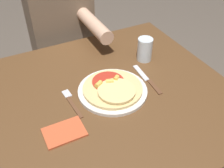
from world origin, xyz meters
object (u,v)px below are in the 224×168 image
(plate, at_px, (112,90))
(knife, at_px, (147,79))
(pizza, at_px, (113,88))
(drinking_glass, at_px, (145,49))
(fork, at_px, (71,102))
(dining_table, at_px, (113,112))
(person_diner, at_px, (63,37))

(plate, relative_size, knife, 1.29)
(pizza, xyz_separation_m, drinking_glass, (0.25, 0.15, 0.03))
(fork, distance_m, drinking_glass, 0.44)
(knife, bearing_deg, drinking_glass, 63.21)
(knife, bearing_deg, dining_table, -178.86)
(drinking_glass, relative_size, person_diner, 0.10)
(fork, bearing_deg, knife, -2.91)
(fork, bearing_deg, drinking_glass, 16.78)
(dining_table, xyz_separation_m, knife, (0.17, 0.00, 0.12))
(pizza, distance_m, fork, 0.18)
(dining_table, bearing_deg, knife, 1.14)
(plate, distance_m, knife, 0.17)
(plate, xyz_separation_m, pizza, (-0.00, -0.01, 0.02))
(fork, bearing_deg, dining_table, -6.91)
(drinking_glass, bearing_deg, fork, -163.22)
(dining_table, height_order, plate, plate)
(fork, distance_m, knife, 0.35)
(pizza, xyz_separation_m, person_diner, (-0.00, 0.65, -0.09))
(pizza, bearing_deg, fork, 172.62)
(fork, relative_size, person_diner, 0.15)
(plate, height_order, drinking_glass, drinking_glass)
(fork, relative_size, knife, 0.80)
(knife, relative_size, person_diner, 0.19)
(dining_table, height_order, person_diner, person_diner)
(fork, xyz_separation_m, drinking_glass, (0.42, 0.13, 0.05))
(knife, bearing_deg, person_diner, 105.50)
(knife, relative_size, drinking_glass, 1.99)
(dining_table, distance_m, person_diner, 0.65)
(pizza, distance_m, knife, 0.17)
(fork, height_order, knife, same)
(knife, bearing_deg, plate, 179.62)
(drinking_glass, distance_m, person_diner, 0.57)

